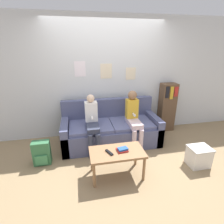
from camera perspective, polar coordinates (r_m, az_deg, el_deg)
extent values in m
plane|color=#937A56|center=(3.46, 1.41, -14.18)|extent=(10.00, 10.00, 0.00)
cube|color=silver|center=(3.94, -1.96, 10.85)|extent=(8.00, 0.06, 2.60)
cube|color=silver|center=(3.83, -10.40, 13.66)|extent=(0.23, 0.00, 0.31)
cube|color=beige|center=(3.89, -1.91, 13.19)|extent=(0.25, 0.00, 0.32)
cube|color=beige|center=(4.03, 6.11, 12.36)|extent=(0.23, 0.00, 0.27)
cube|color=#4C5175|center=(3.78, -0.31, -7.23)|extent=(2.02, 0.86, 0.41)
cube|color=#4C5175|center=(3.92, -1.35, 0.99)|extent=(2.02, 0.14, 0.48)
cube|color=#4C5175|center=(3.70, -14.88, -7.27)|extent=(0.14, 0.86, 0.57)
cube|color=#4C5175|center=(4.01, 13.03, -4.76)|extent=(0.14, 0.86, 0.57)
cube|color=slate|center=(3.59, -6.98, -4.68)|extent=(0.85, 0.70, 0.07)
cube|color=slate|center=(3.74, 6.28, -3.54)|extent=(0.85, 0.70, 0.07)
cube|color=#8E6642|center=(2.79, 1.63, -13.02)|extent=(0.85, 0.47, 0.04)
cylinder|color=#8E6642|center=(2.73, -5.85, -20.02)|extent=(0.04, 0.04, 0.41)
cylinder|color=#8E6642|center=(2.88, 10.38, -17.79)|extent=(0.04, 0.04, 0.41)
cylinder|color=#8E6642|center=(3.03, -6.66, -15.27)|extent=(0.04, 0.04, 0.41)
cylinder|color=#8E6642|center=(3.16, 7.77, -13.58)|extent=(0.04, 0.04, 0.41)
cylinder|color=#33384C|center=(3.31, -6.98, -11.09)|extent=(0.09, 0.09, 0.48)
cylinder|color=#33384C|center=(3.32, -4.53, -10.88)|extent=(0.09, 0.09, 0.48)
cube|color=#33384C|center=(3.42, -6.42, -4.51)|extent=(0.23, 0.53, 0.09)
cube|color=white|center=(3.47, -6.83, 0.17)|extent=(0.24, 0.16, 0.39)
sphere|color=beige|center=(3.38, -7.02, 4.42)|extent=(0.15, 0.15, 0.15)
cube|color=white|center=(3.36, -6.54, -1.97)|extent=(0.03, 0.12, 0.03)
cylinder|color=silver|center=(3.46, 7.20, -9.60)|extent=(0.09, 0.09, 0.48)
cylinder|color=silver|center=(3.50, 9.40, -9.32)|extent=(0.09, 0.09, 0.48)
cube|color=silver|center=(3.58, 7.09, -3.35)|extent=(0.23, 0.53, 0.09)
cube|color=gold|center=(3.62, 6.49, 1.15)|extent=(0.24, 0.16, 0.40)
sphere|color=#8C6647|center=(3.54, 6.68, 5.49)|extent=(0.18, 0.18, 0.18)
cube|color=white|center=(3.52, 7.18, -0.87)|extent=(0.03, 0.12, 0.03)
cube|color=black|center=(2.74, -0.92, -13.05)|extent=(0.11, 0.17, 0.02)
cube|color=red|center=(2.79, 3.33, -12.27)|extent=(0.18, 0.16, 0.02)
cube|color=#23519E|center=(2.77, 3.55, -11.91)|extent=(0.16, 0.12, 0.03)
cube|color=brown|center=(4.45, 17.48, 1.48)|extent=(0.36, 0.26, 1.17)
cube|color=black|center=(4.16, 17.68, 6.14)|extent=(0.08, 0.02, 0.26)
cube|color=gold|center=(4.22, 18.93, 5.89)|extent=(0.07, 0.02, 0.29)
cube|color=red|center=(4.27, 20.22, 6.25)|extent=(0.09, 0.02, 0.22)
cube|color=silver|center=(3.49, 26.42, -13.01)|extent=(0.35, 0.28, 0.33)
cube|color=beige|center=(3.40, 26.90, -10.51)|extent=(0.37, 0.30, 0.02)
cube|color=#336B42|center=(3.39, -21.96, -12.23)|extent=(0.29, 0.17, 0.44)
cube|color=#3D804F|center=(3.36, -22.03, -14.40)|extent=(0.21, 0.03, 0.18)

